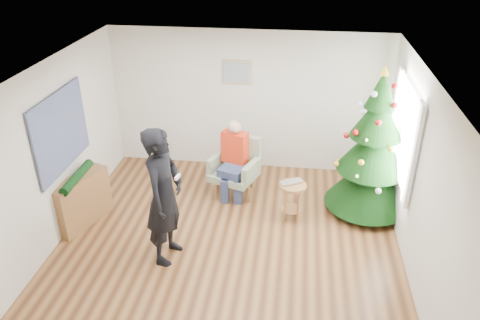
# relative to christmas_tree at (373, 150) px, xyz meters

# --- Properties ---
(floor) EXTENTS (5.00, 5.00, 0.00)m
(floor) POSITION_rel_christmas_tree_xyz_m (-2.10, -1.21, -1.10)
(floor) COLOR brown
(floor) RESTS_ON ground
(ceiling) EXTENTS (5.00, 5.00, 0.00)m
(ceiling) POSITION_rel_christmas_tree_xyz_m (-2.10, -1.21, 1.50)
(ceiling) COLOR white
(ceiling) RESTS_ON wall_back
(wall_back) EXTENTS (5.00, 0.00, 5.00)m
(wall_back) POSITION_rel_christmas_tree_xyz_m (-2.10, 1.29, 0.20)
(wall_back) COLOR silver
(wall_back) RESTS_ON floor
(wall_front) EXTENTS (5.00, 0.00, 5.00)m
(wall_front) POSITION_rel_christmas_tree_xyz_m (-2.10, -3.71, 0.20)
(wall_front) COLOR silver
(wall_front) RESTS_ON floor
(wall_left) EXTENTS (0.00, 5.00, 5.00)m
(wall_left) POSITION_rel_christmas_tree_xyz_m (-4.60, -1.21, 0.20)
(wall_left) COLOR silver
(wall_left) RESTS_ON floor
(wall_right) EXTENTS (0.00, 5.00, 5.00)m
(wall_right) POSITION_rel_christmas_tree_xyz_m (0.40, -1.21, 0.20)
(wall_right) COLOR silver
(wall_right) RESTS_ON floor
(window_panel) EXTENTS (0.04, 1.30, 1.40)m
(window_panel) POSITION_rel_christmas_tree_xyz_m (0.37, -0.21, 0.40)
(window_panel) COLOR white
(window_panel) RESTS_ON wall_right
(curtains) EXTENTS (0.05, 1.75, 1.50)m
(curtains) POSITION_rel_christmas_tree_xyz_m (0.34, -0.21, 0.40)
(curtains) COLOR white
(curtains) RESTS_ON wall_right
(christmas_tree) EXTENTS (1.35, 1.35, 2.43)m
(christmas_tree) POSITION_rel_christmas_tree_xyz_m (0.00, 0.00, 0.00)
(christmas_tree) COLOR #3F2816
(christmas_tree) RESTS_ON floor
(stool) EXTENTS (0.42, 0.42, 0.64)m
(stool) POSITION_rel_christmas_tree_xyz_m (-1.20, -0.43, -0.77)
(stool) COLOR brown
(stool) RESTS_ON floor
(laptop) EXTENTS (0.42, 0.37, 0.03)m
(laptop) POSITION_rel_christmas_tree_xyz_m (-1.20, -0.43, -0.45)
(laptop) COLOR silver
(laptop) RESTS_ON stool
(armchair) EXTENTS (0.91, 0.89, 1.00)m
(armchair) POSITION_rel_christmas_tree_xyz_m (-2.19, 0.28, -0.73)
(armchair) COLOR gray
(armchair) RESTS_ON floor
(seated_person) EXTENTS (0.52, 0.68, 1.32)m
(seated_person) POSITION_rel_christmas_tree_xyz_m (-2.21, 0.22, -0.42)
(seated_person) COLOR navy
(seated_person) RESTS_ON armchair
(standing_man) EXTENTS (0.58, 0.79, 1.98)m
(standing_man) POSITION_rel_christmas_tree_xyz_m (-2.89, -1.56, -0.11)
(standing_man) COLOR black
(standing_man) RESTS_ON floor
(game_controller) EXTENTS (0.06, 0.13, 0.04)m
(game_controller) POSITION_rel_christmas_tree_xyz_m (-2.68, -1.59, 0.22)
(game_controller) COLOR white
(game_controller) RESTS_ON standing_man
(console) EXTENTS (0.61, 1.04, 0.80)m
(console) POSITION_rel_christmas_tree_xyz_m (-4.43, -0.95, -0.70)
(console) COLOR brown
(console) RESTS_ON floor
(garland) EXTENTS (0.14, 0.90, 0.14)m
(garland) POSITION_rel_christmas_tree_xyz_m (-4.43, -0.95, -0.28)
(garland) COLOR black
(garland) RESTS_ON console
(tapestry) EXTENTS (0.03, 1.50, 1.15)m
(tapestry) POSITION_rel_christmas_tree_xyz_m (-4.56, -0.91, 0.45)
(tapestry) COLOR black
(tapestry) RESTS_ON wall_left
(framed_picture) EXTENTS (0.52, 0.05, 0.42)m
(framed_picture) POSITION_rel_christmas_tree_xyz_m (-2.30, 1.25, 0.75)
(framed_picture) COLOR tan
(framed_picture) RESTS_ON wall_back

